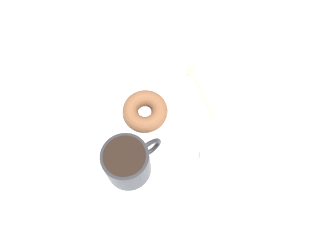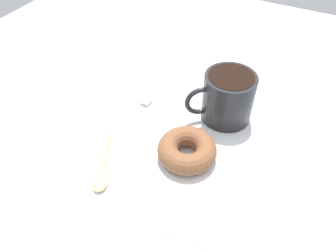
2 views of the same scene
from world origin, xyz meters
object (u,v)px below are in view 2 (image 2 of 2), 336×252
object	(u,v)px
coffee_cup	(227,96)
sugar_cube	(146,98)
spoon	(102,171)
donut	(187,150)

from	to	relation	value
coffee_cup	sugar_cube	xyz separation A→B (cm)	(-14.86, -3.12, -3.65)
spoon	sugar_cube	distance (cm)	18.13
coffee_cup	donut	xyz separation A→B (cm)	(-2.07, -12.08, -2.91)
donut	spoon	xyz separation A→B (cm)	(-10.30, -8.99, -1.28)
coffee_cup	spoon	bearing A→B (deg)	-120.41
coffee_cup	sugar_cube	bearing A→B (deg)	-168.15
spoon	sugar_cube	xyz separation A→B (cm)	(-2.49, 17.95, 0.55)
sugar_cube	spoon	bearing A→B (deg)	-82.10
donut	sugar_cube	world-z (taller)	donut
coffee_cup	spoon	world-z (taller)	coffee_cup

